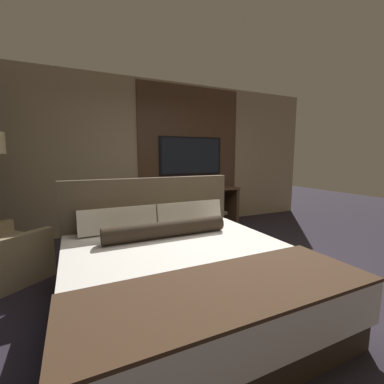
{
  "coord_description": "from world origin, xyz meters",
  "views": [
    {
      "loc": [
        -1.44,
        -2.22,
        1.39
      ],
      "look_at": [
        0.09,
        1.07,
        0.88
      ],
      "focal_mm": 24.0,
      "sensor_mm": 36.0,
      "label": 1
    }
  ],
  "objects_px": {
    "desk_chair": "(202,207)",
    "tv": "(191,156)",
    "book": "(203,188)",
    "vase_short": "(171,183)",
    "bed": "(182,272)",
    "desk": "(196,201)",
    "vase_tall": "(212,182)"
  },
  "relations": [
    {
      "from": "desk_chair",
      "to": "book",
      "type": "bearing_deg",
      "value": 45.6
    },
    {
      "from": "tv",
      "to": "vase_tall",
      "type": "height_order",
      "value": "tv"
    },
    {
      "from": "bed",
      "to": "vase_short",
      "type": "xyz_separation_m",
      "value": [
        0.79,
        2.42,
        0.58
      ]
    },
    {
      "from": "bed",
      "to": "desk",
      "type": "bearing_deg",
      "value": 61.29
    },
    {
      "from": "bed",
      "to": "vase_tall",
      "type": "relative_size",
      "value": 8.81
    },
    {
      "from": "vase_tall",
      "to": "book",
      "type": "distance_m",
      "value": 0.22
    },
    {
      "from": "desk",
      "to": "desk_chair",
      "type": "distance_m",
      "value": 0.65
    },
    {
      "from": "bed",
      "to": "vase_short",
      "type": "bearing_deg",
      "value": 71.9
    },
    {
      "from": "bed",
      "to": "vase_short",
      "type": "height_order",
      "value": "bed"
    },
    {
      "from": "book",
      "to": "desk",
      "type": "bearing_deg",
      "value": 140.95
    },
    {
      "from": "bed",
      "to": "desk_chair",
      "type": "relative_size",
      "value": 2.48
    },
    {
      "from": "desk",
      "to": "vase_tall",
      "type": "bearing_deg",
      "value": -17.19
    },
    {
      "from": "desk",
      "to": "vase_tall",
      "type": "height_order",
      "value": "vase_tall"
    },
    {
      "from": "desk",
      "to": "book",
      "type": "relative_size",
      "value": 6.33
    },
    {
      "from": "bed",
      "to": "tv",
      "type": "height_order",
      "value": "tv"
    },
    {
      "from": "bed",
      "to": "desk",
      "type": "xyz_separation_m",
      "value": [
        1.32,
        2.4,
        0.2
      ]
    },
    {
      "from": "book",
      "to": "bed",
      "type": "bearing_deg",
      "value": -121.47
    },
    {
      "from": "vase_tall",
      "to": "vase_short",
      "type": "height_order",
      "value": "vase_short"
    },
    {
      "from": "desk_chair",
      "to": "vase_tall",
      "type": "relative_size",
      "value": 3.56
    },
    {
      "from": "book",
      "to": "vase_short",
      "type": "bearing_deg",
      "value": 170.72
    },
    {
      "from": "vase_short",
      "to": "book",
      "type": "xyz_separation_m",
      "value": [
        0.63,
        -0.1,
        -0.11
      ]
    },
    {
      "from": "desk_chair",
      "to": "desk",
      "type": "bearing_deg",
      "value": 57.28
    },
    {
      "from": "desk",
      "to": "vase_short",
      "type": "xyz_separation_m",
      "value": [
        -0.52,
        0.02,
        0.38
      ]
    },
    {
      "from": "bed",
      "to": "desk",
      "type": "relative_size",
      "value": 1.31
    },
    {
      "from": "desk",
      "to": "book",
      "type": "height_order",
      "value": "book"
    },
    {
      "from": "tv",
      "to": "book",
      "type": "bearing_deg",
      "value": -72.16
    },
    {
      "from": "vase_tall",
      "to": "tv",
      "type": "bearing_deg",
      "value": 132.02
    },
    {
      "from": "desk_chair",
      "to": "tv",
      "type": "bearing_deg",
      "value": 61.77
    },
    {
      "from": "bed",
      "to": "book",
      "type": "bearing_deg",
      "value": 58.53
    },
    {
      "from": "book",
      "to": "vase_tall",
      "type": "bearing_deg",
      "value": -2.31
    },
    {
      "from": "vase_tall",
      "to": "desk",
      "type": "bearing_deg",
      "value": 162.81
    },
    {
      "from": "vase_short",
      "to": "book",
      "type": "relative_size",
      "value": 0.96
    }
  ]
}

